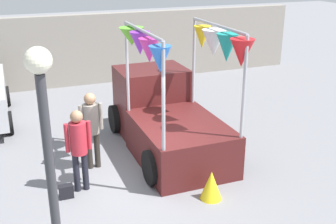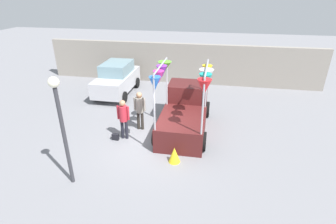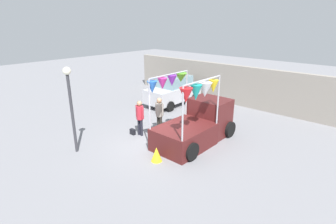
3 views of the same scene
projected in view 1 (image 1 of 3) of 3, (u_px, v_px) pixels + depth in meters
ground_plane at (141, 179)px, 9.21m from camera, size 60.00×60.00×0.00m
vendor_truck at (165, 112)px, 10.52m from camera, size 2.47×4.08×3.19m
person_customer at (79, 143)px, 8.42m from camera, size 0.53×0.34×1.76m
person_vendor at (91, 123)px, 9.35m from camera, size 0.53×0.34×1.80m
handbag at (66, 192)px, 8.45m from camera, size 0.28×0.16×0.28m
street_lamp at (48, 148)px, 5.08m from camera, size 0.32×0.32×3.65m
brick_boundary_wall at (76, 51)px, 15.53m from camera, size 18.00×0.36×2.60m
folded_kite_bundle_sunflower at (211, 185)px, 8.37m from camera, size 0.50×0.50×0.60m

